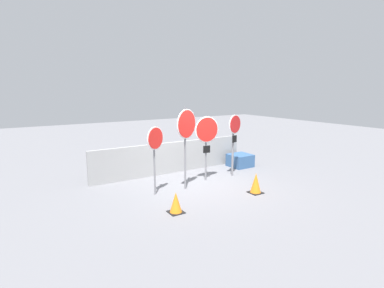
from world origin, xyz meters
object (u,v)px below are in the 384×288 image
stop_sign_1 (186,129)px  traffic_cone_0 (256,183)px  stop_sign_0 (155,144)px  storage_crate (240,160)px  stop_sign_2 (207,134)px  stop_sign_3 (234,133)px  traffic_cone_1 (176,203)px

stop_sign_1 → traffic_cone_0: size_ratio=4.19×
stop_sign_0 → traffic_cone_0: bearing=-53.5°
stop_sign_0 → storage_crate: bearing=-9.0°
storage_crate → stop_sign_0: bearing=-164.6°
stop_sign_2 → traffic_cone_0: (0.55, -1.81, -1.30)m
stop_sign_3 → stop_sign_1: bearing=174.2°
stop_sign_2 → storage_crate: 2.74m
stop_sign_2 → storage_crate: (2.23, 0.82, -1.36)m
stop_sign_2 → traffic_cone_0: size_ratio=3.59×
stop_sign_0 → stop_sign_3: size_ratio=0.92×
stop_sign_2 → traffic_cone_1: (-2.20, -1.81, -1.34)m
stop_sign_3 → storage_crate: stop_sign_3 is taller
stop_sign_1 → stop_sign_3: bearing=-12.5°
stop_sign_0 → stop_sign_1: (1.02, -0.06, 0.35)m
stop_sign_1 → stop_sign_3: 2.25m
storage_crate → traffic_cone_1: bearing=-149.3°
stop_sign_1 → traffic_cone_1: (-1.16, -1.40, -1.63)m
stop_sign_1 → storage_crate: 3.87m
stop_sign_3 → storage_crate: 1.89m
stop_sign_3 → traffic_cone_1: bearing=-167.7°
stop_sign_1 → traffic_cone_0: bearing=-63.4°
stop_sign_2 → storage_crate: stop_sign_2 is taller
stop_sign_0 → stop_sign_1: bearing=-27.4°
traffic_cone_0 → storage_crate: traffic_cone_0 is taller
stop_sign_0 → stop_sign_3: bearing=-18.7°
stop_sign_2 → traffic_cone_0: stop_sign_2 is taller
stop_sign_0 → stop_sign_2: bearing=-14.5°
storage_crate → stop_sign_1: bearing=-159.3°
stop_sign_0 → stop_sign_1: 1.08m
stop_sign_2 → stop_sign_3: stop_sign_2 is taller
stop_sign_1 → stop_sign_0: bearing=154.8°
storage_crate → stop_sign_3: bearing=-141.3°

